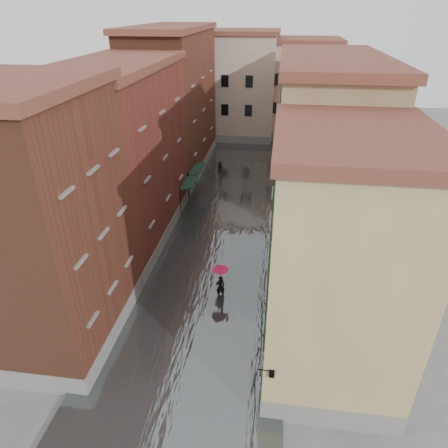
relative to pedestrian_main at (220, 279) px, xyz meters
The scene contains 16 objects.
ground 2.74m from the pedestrian_main, 115.16° to the right, with size 120.00×120.00×0.00m, color #5B5B5D.
floodwater 10.94m from the pedestrian_main, 95.38° to the left, with size 10.00×60.00×0.20m, color #484E4F.
building_left_near 10.42m from the pedestrian_main, 152.52° to the right, with size 6.00×8.00×13.00m, color brown.
building_left_mid 11.63m from the pedestrian_main, 139.59° to the left, with size 6.00×14.00×12.50m, color maroon.
building_left_far 23.94m from the pedestrian_main, 110.17° to the left, with size 6.00×16.00×14.00m, color brown.
building_right_near 8.53m from the pedestrian_main, 34.90° to the right, with size 6.00×8.00×11.50m, color tan.
building_right_mid 10.45m from the pedestrian_main, 48.79° to the left, with size 6.00×14.00×13.00m, color #998C5D.
building_right_far 23.06m from the pedestrian_main, 74.68° to the left, with size 6.00×16.00×11.50m, color tan.
building_end_cream 36.42m from the pedestrian_main, 96.40° to the left, with size 12.00×9.00×13.00m, color #BBA695.
building_end_pink 38.44m from the pedestrian_main, 82.50° to the left, with size 10.00×9.00×12.00m, color tan.
awning_near 12.82m from the pedestrian_main, 110.66° to the left, with size 1.09×3.11×2.80m.
awning_far 15.98m from the pedestrian_main, 106.41° to the left, with size 1.09×3.26×2.80m.
wall_lantern 8.98m from the pedestrian_main, 67.95° to the right, with size 0.71×0.22×0.35m.
window_planters 5.08m from the pedestrian_main, 47.52° to the right, with size 0.59×7.83×0.84m.
pedestrian_main is the anchor object (origin of this frame).
pedestrian_far 20.53m from the pedestrian_main, 98.40° to the left, with size 0.74×0.58×1.53m, color black.
Camera 1 is at (3.99, -17.45, 16.05)m, focal length 32.00 mm.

